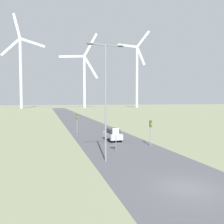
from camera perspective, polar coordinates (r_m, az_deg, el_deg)
ground_plane at (r=16.64m, az=18.85°, el=-18.17°), size 600.00×600.00×0.00m
road_surface at (r=61.54m, az=-8.19°, el=-2.61°), size 10.00×240.00×0.01m
streetlamp at (r=21.14m, az=-1.69°, el=5.91°), size 3.71×0.32×11.37m
stop_sign_near at (r=25.46m, az=1.02°, el=-6.11°), size 0.81×0.07×2.77m
traffic_light_post_near_left at (r=36.90m, az=-9.10°, el=-2.05°), size 0.28×0.34×3.74m
traffic_light_post_near_right at (r=29.12m, az=10.07°, el=-3.91°), size 0.28×0.33×3.39m
car_approaching at (r=32.78m, az=0.15°, el=-5.88°), size 1.97×4.17×1.83m
wind_turbine_left at (r=185.94m, az=-22.76°, el=10.91°), size 32.90×5.36×72.52m
wind_turbine_center at (r=185.47m, az=-7.22°, el=9.45°), size 31.23×10.66×61.65m
wind_turbine_right at (r=194.94m, az=6.54°, el=10.46°), size 26.61×9.09×66.57m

